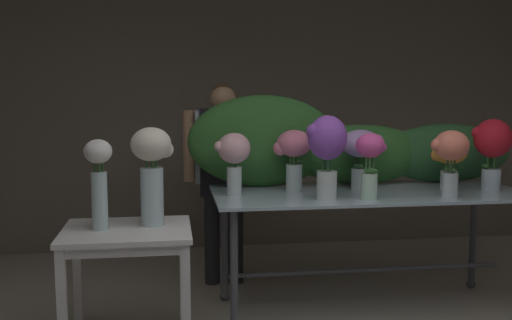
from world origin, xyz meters
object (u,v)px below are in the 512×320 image
Objects in this scene: vase_lilac_snapdragons at (361,150)px; vase_sunset_peonies at (449,159)px; vase_crimson_ranunculus at (493,145)px; vase_rosy_dahlias at (294,151)px; side_table_white at (127,245)px; vase_white_roses_tall at (99,180)px; vase_cream_lisianthus_tall at (152,168)px; vase_violet_carnations at (327,147)px; display_table_glass at (368,209)px; vase_fuchsia_tulips at (370,159)px; vase_blush_stock at (234,155)px; vase_coral_hydrangea at (451,153)px; florist at (223,162)px.

vase_sunset_peonies is at bearing -12.10° from vase_lilac_snapdragons.
vase_crimson_ranunculus is 0.90m from vase_lilac_snapdragons.
vase_rosy_dahlias is 0.47m from vase_lilac_snapdragons.
vase_white_roses_tall is (-0.15, 0.00, 0.39)m from side_table_white.
vase_crimson_ranunculus is 0.95× the size of vase_white_roses_tall.
vase_violet_carnations is at bearing 5.72° from vase_cream_lisianthus_tall.
side_table_white is at bearing -165.63° from display_table_glass.
vase_violet_carnations is at bearing 171.10° from vase_fuchsia_tulips.
vase_cream_lisianthus_tall reaches higher than display_table_glass.
vase_fuchsia_tulips is 1.37m from vase_cream_lisianthus_tall.
vase_sunset_peonies is (0.59, -0.13, -0.06)m from vase_lilac_snapdragons.
vase_sunset_peonies is at bearing -5.34° from display_table_glass.
vase_cream_lisianthus_tall is (0.15, 0.06, 0.44)m from side_table_white.
vase_blush_stock is 0.99× the size of vase_lilac_snapdragons.
vase_blush_stock is at bearing -169.62° from vase_rosy_dahlias.
vase_fuchsia_tulips is 1.01× the size of vase_lilac_snapdragons.
vase_coral_hydrangea is at bearing -38.52° from vase_lilac_snapdragons.
vase_fuchsia_tulips is at bearing -99.00° from vase_lilac_snapdragons.
vase_crimson_ranunculus is at bearing 7.27° from vase_violet_carnations.
vase_cream_lisianthus_tall is at bearing -146.33° from vase_blush_stock.
vase_rosy_dahlias reaches higher than vase_sunset_peonies.
vase_fuchsia_tulips is (0.84, -1.01, 0.13)m from florist.
vase_fuchsia_tulips is 0.81× the size of vase_white_roses_tall.
side_table_white is 0.42m from vase_white_roses_tall.
vase_rosy_dahlias is at bearing 139.11° from vase_fuchsia_tulips.
vase_rosy_dahlias is 0.55m from vase_fuchsia_tulips.
side_table_white is (-1.61, -0.41, -0.08)m from display_table_glass.
vase_rosy_dahlias is (-1.36, 0.16, -0.04)m from vase_crimson_ranunculus.
vase_violet_carnations is at bearing -146.84° from display_table_glass.
vase_sunset_peonies is (0.11, 0.25, -0.07)m from vase_coral_hydrangea.
vase_lilac_snapdragons reaches higher than vase_white_roses_tall.
vase_crimson_ranunculus is 1.17× the size of vase_rosy_dahlias.
vase_rosy_dahlias is at bearing 179.42° from vase_lilac_snapdragons.
side_table_white is at bearing -176.98° from vase_coral_hydrangea.
vase_rosy_dahlias is 0.43m from vase_blush_stock.
vase_sunset_peonies is (-0.30, 0.03, -0.09)m from vase_crimson_ranunculus.
vase_crimson_ranunculus is 2.63m from vase_white_roses_tall.
florist is 3.80× the size of vase_blush_stock.
vase_crimson_ranunculus is 1.13× the size of vase_coral_hydrangea.
display_table_glass is 0.96m from vase_crimson_ranunculus.
vase_fuchsia_tulips is 1.67m from vase_white_roses_tall.
vase_violet_carnations reaches higher than vase_white_roses_tall.
vase_violet_carnations is at bearing -22.89° from vase_blush_stock.
florist is at bearing 155.63° from vase_crimson_ranunculus.
vase_crimson_ranunculus is (2.46, 0.33, 0.52)m from side_table_white.
vase_fuchsia_tulips is (-0.94, -0.20, -0.05)m from vase_crimson_ranunculus.
vase_fuchsia_tulips reaches higher than display_table_glass.
side_table_white is at bearing -148.58° from vase_blush_stock.
vase_cream_lisianthus_tall reaches higher than vase_sunset_peonies.
display_table_glass is at bearing -8.87° from vase_rosy_dahlias.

